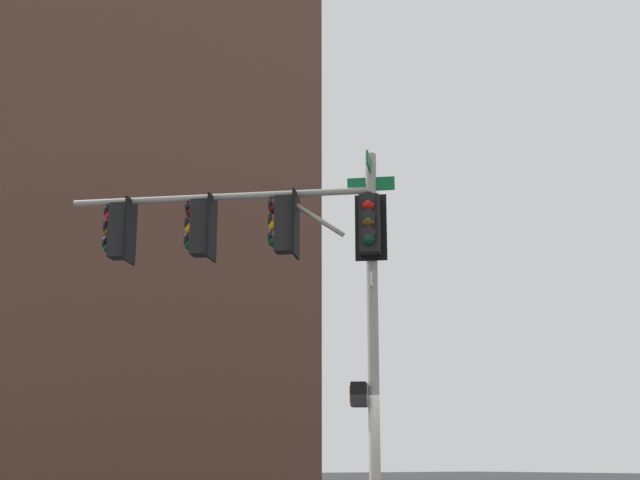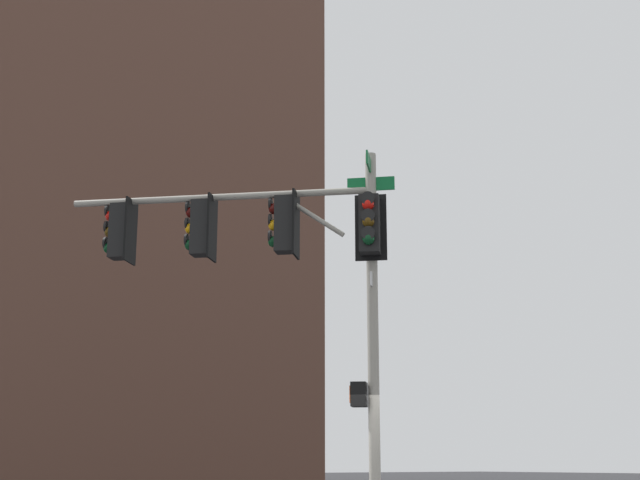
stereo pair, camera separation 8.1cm
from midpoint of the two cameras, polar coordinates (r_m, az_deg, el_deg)
signal_pole_assembly at (r=15.72m, az=-2.71°, el=-0.94°), size 4.42×4.32×6.69m
building_brick_farside at (r=70.05m, az=-16.35°, el=4.12°), size 22.57×19.39×44.69m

